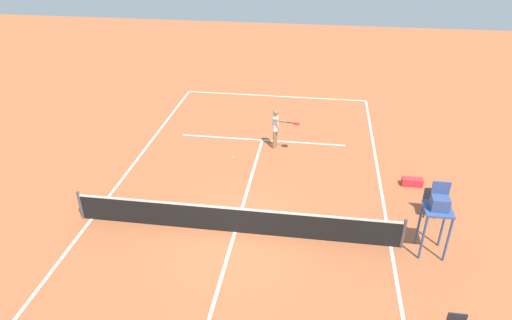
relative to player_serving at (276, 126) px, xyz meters
name	(u,v)px	position (x,y,z in m)	size (l,w,h in m)	color
ground_plane	(235,232)	(0.69, 6.08, -1.06)	(60.00, 60.00, 0.00)	#B76038
court_lines	(235,232)	(0.69, 6.08, -1.06)	(10.02, 24.54, 0.01)	white
tennis_net	(235,220)	(0.69, 6.08, -0.57)	(10.62, 0.10, 1.07)	#4C4C51
player_serving	(276,126)	(0.00, 0.00, 0.00)	(1.24, 0.84, 1.78)	#9E704C
tennis_ball	(233,158)	(1.68, 1.25, -1.03)	(0.07, 0.07, 0.07)	#CCE033
umpire_chair	(438,209)	(-5.39, 6.15, 0.54)	(0.80, 0.80, 2.41)	#38518C
courtside_chair_mid	(430,201)	(-5.72, 4.12, -0.53)	(0.44, 0.46, 0.95)	#262626
equipment_bag	(412,182)	(-5.45, 2.32, -0.91)	(0.76, 0.32, 0.30)	red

